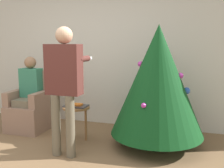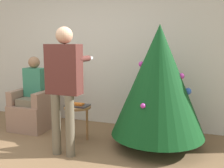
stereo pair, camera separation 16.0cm
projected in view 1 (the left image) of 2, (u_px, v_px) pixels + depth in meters
The scene contains 8 objects.
wall_back at pixel (93, 51), 4.84m from camera, with size 8.00×0.06×2.70m.
christmas_tree at pixel (158, 80), 3.69m from camera, with size 1.32×1.32×1.75m.
armchair at pixel (31, 109), 4.55m from camera, with size 0.62×0.64×1.02m.
person_seated at pixel (29, 90), 4.48m from camera, with size 0.36×0.46×1.26m.
person_standing at pixel (64, 79), 3.41m from camera, with size 0.48×0.57×1.70m.
side_stool at pixel (76, 112), 3.96m from camera, with size 0.41×0.41×0.55m.
laptop at pixel (76, 106), 3.95m from camera, with size 0.34×0.23×0.02m.
book at pixel (76, 104), 3.94m from camera, with size 0.19×0.12×0.02m.
Camera 1 is at (1.80, -2.31, 1.49)m, focal length 42.00 mm.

